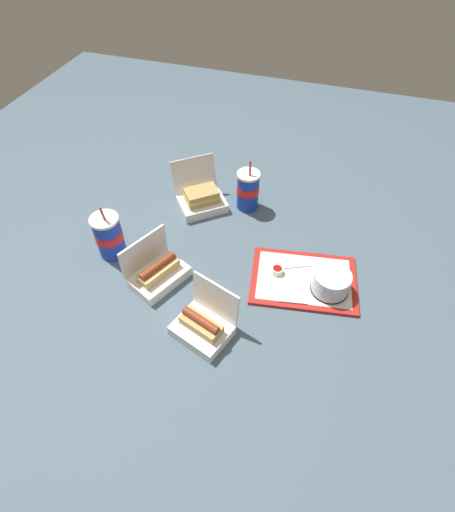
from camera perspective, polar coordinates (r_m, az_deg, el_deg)
name	(u,v)px	position (r m, az deg, el deg)	size (l,w,h in m)	color
ground_plane	(235,271)	(1.45, 1.05, -2.11)	(3.20, 3.20, 0.00)	#4C6070
food_tray	(304,280)	(1.44, 10.81, -3.36)	(0.41, 0.32, 0.01)	red
cake_container	(331,283)	(1.40, 14.56, -3.71)	(0.13, 0.13, 0.08)	black
ketchup_cup	(277,270)	(1.43, 7.10, -2.03)	(0.04, 0.04, 0.02)	white
napkin_stack	(293,291)	(1.39, 9.29, -4.95)	(0.10, 0.10, 0.00)	white
plastic_fork	(296,266)	(1.47, 9.81, -1.42)	(0.11, 0.01, 0.01)	white
clamshell_hotdog_corner	(157,272)	(1.41, -9.98, -2.29)	(0.20, 0.23, 0.17)	white
clamshell_sandwich_center	(201,198)	(1.68, -3.79, 8.27)	(0.27, 0.27, 0.18)	white
clamshell_hotdog_back	(203,325)	(1.27, -3.47, -9.82)	(0.21, 0.20, 0.17)	white
soda_cup_center	(109,236)	(1.51, -16.57, 2.77)	(0.10, 0.10, 0.24)	#1938B7
soda_cup_left	(248,190)	(1.65, 2.93, 9.41)	(0.09, 0.09, 0.23)	#1938B7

